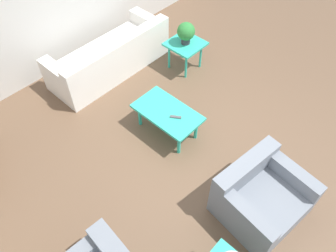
{
  "coord_description": "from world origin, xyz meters",
  "views": [
    {
      "loc": [
        -1.67,
        2.41,
        3.9
      ],
      "look_at": [
        0.26,
        0.33,
        0.55
      ],
      "focal_mm": 35.0,
      "sensor_mm": 36.0,
      "label": 1
    }
  ],
  "objects": [
    {
      "name": "ground_plane",
      "position": [
        0.0,
        0.0,
        0.0
      ],
      "size": [
        14.0,
        14.0,
        0.0
      ],
      "primitive_type": "plane",
      "color": "brown"
    },
    {
      "name": "sofa",
      "position": [
        2.23,
        -0.3,
        0.28
      ],
      "size": [
        0.83,
        2.2,
        0.73
      ],
      "rotation": [
        0.0,
        0.0,
        1.57
      ],
      "color": "white",
      "rests_on": "ground_plane"
    },
    {
      "name": "armchair",
      "position": [
        -1.18,
        0.23,
        0.29
      ],
      "size": [
        1.0,
        1.09,
        0.72
      ],
      "rotation": [
        0.0,
        0.0,
        -1.7
      ],
      "color": "slate",
      "rests_on": "ground_plane"
    },
    {
      "name": "coffee_table",
      "position": [
        0.53,
        0.06,
        0.38
      ],
      "size": [
        0.99,
        0.57,
        0.43
      ],
      "color": "#2DB79E",
      "rests_on": "ground_plane"
    },
    {
      "name": "side_table_plant",
      "position": [
        1.34,
        -1.27,
        0.45
      ],
      "size": [
        0.59,
        0.59,
        0.52
      ],
      "color": "#2DB79E",
      "rests_on": "ground_plane"
    },
    {
      "name": "potted_plant",
      "position": [
        1.34,
        -1.27,
        0.74
      ],
      "size": [
        0.3,
        0.3,
        0.38
      ],
      "color": "#333338",
      "rests_on": "side_table_plant"
    },
    {
      "name": "remote_control",
      "position": [
        0.36,
        0.07,
        0.44
      ],
      "size": [
        0.16,
        0.12,
        0.02
      ],
      "color": "#4C4C51",
      "rests_on": "coffee_table"
    }
  ]
}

